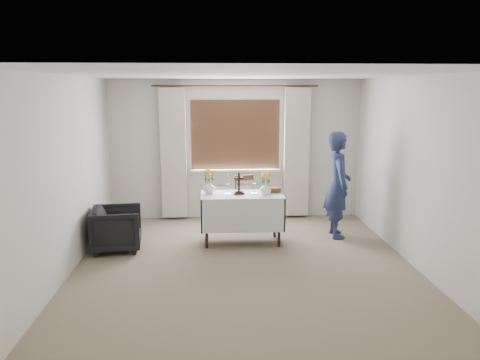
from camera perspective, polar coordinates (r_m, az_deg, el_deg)
The scene contains 12 objects.
ground at distance 6.32m, azimuth 0.59°, elevation -10.54°, with size 5.00×5.00×0.00m, color gray.
altar_table at distance 7.17m, azimuth 0.24°, elevation -4.70°, with size 1.24×0.64×0.76m, color white.
wooden_chair at distance 8.06m, azimuth 1.03°, elevation -2.54°, with size 0.40×0.40×0.86m, color #552D1D, non-canonical shape.
armchair at distance 7.09m, azimuth -14.79°, elevation -5.75°, with size 0.68×0.70×0.64m, color black.
person at distance 7.53m, azimuth 11.83°, elevation -0.57°, with size 0.61×0.40×1.68m, color navy.
radiator at distance 8.54m, azimuth -0.55°, elevation -2.68°, with size 1.10×0.10×0.60m, color silver.
wooden_cross at distance 7.03m, azimuth -0.13°, elevation -0.44°, with size 0.15×0.11×0.33m, color black, non-canonical shape.
candlestick_left at distance 7.04m, azimuth -1.51°, elevation -0.47°, with size 0.09×0.09×0.32m, color silver, non-canonical shape.
candlestick_right at distance 7.06m, azimuth 1.76°, elevation -0.38°, with size 0.09×0.09×0.33m, color silver, non-canonical shape.
flower_vase_left at distance 7.12m, azimuth -3.79°, elevation -0.87°, with size 0.19×0.19×0.19m, color white.
flower_vase_right at distance 7.05m, azimuth 3.12°, elevation -1.04°, with size 0.17×0.17×0.18m, color white.
wicker_basket at distance 7.21m, azimuth 4.17°, elevation -1.17°, with size 0.22×0.22×0.08m, color brown.
Camera 1 is at (-0.42, -5.87, 2.32)m, focal length 35.00 mm.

